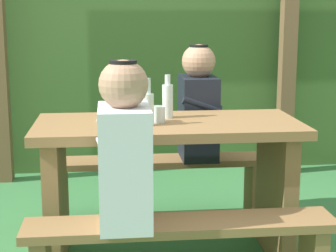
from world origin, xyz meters
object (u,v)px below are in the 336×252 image
Objects in this scene: bench_far at (159,177)px; drinking_glass at (158,114)px; bottle_center at (168,100)px; person_black_coat at (198,106)px; bottle_right at (148,107)px; bottle_left at (136,102)px; picnic_table at (168,168)px; cell_phone at (107,122)px; bench_near at (181,246)px; person_white_shirt at (124,150)px.

drinking_glass is (-0.05, -0.56, 0.51)m from bench_far.
person_black_coat is at bearing 61.28° from bottle_center.
bottle_left is at bearing 105.70° from bottle_right.
picnic_table is 16.38× the size of drinking_glass.
bench_near is at bearing -80.27° from cell_phone.
bottle_right is at bearing -99.99° from bench_far.
bench_far is at bearing 90.00° from bench_near.
cell_phone is at bearing 157.02° from bottle_right.
cell_phone is at bearing -149.63° from bottle_left.
bottle_left is 1.64× the size of cell_phone.
bench_near is 0.79m from cell_phone.
bottle_left is (-0.16, 0.09, 0.35)m from picnic_table.
bottle_left is 0.20m from cell_phone.
bottle_right is 1.02× the size of bottle_center.
person_black_coat is 0.62m from bottle_left.
bench_far is 5.91× the size of bottle_center.
person_black_coat is 5.14× the size of cell_phone.
picnic_table is at bearing -90.00° from bench_far.
bench_near is 0.86m from bottle_left.
bench_far is 1.21m from person_white_shirt.
picnic_table is 0.37m from bottle_center.
bottle_center is (0.06, 0.12, 0.06)m from drinking_glass.
drinking_glass is 0.61× the size of cell_phone.
bench_far is 5.78× the size of bottle_right.
picnic_table is at bearing 90.00° from bench_near.
bench_far is at bearing 90.00° from picnic_table.
cell_phone reaches higher than bench_far.
person_black_coat is 0.79m from cell_phone.
person_white_shirt is 0.48m from bottle_right.
bench_far is 0.72m from bottle_center.
person_white_shirt is 1.19m from person_black_coat.
cell_phone is (-0.21, 0.09, -0.09)m from bottle_right.
person_black_coat is (0.25, 1.09, 0.45)m from bench_near.
person_black_coat is at bearing 60.35° from bottle_right.
person_white_shirt is at bearing 179.23° from bench_near.
bottle_right is (0.05, -0.18, 0.00)m from bottle_left.
bottle_center is at bearing 58.34° from bottle_right.
person_black_coat is at bearing 65.41° from picnic_table.
drinking_glass is (-0.30, -0.56, 0.06)m from person_black_coat.
bench_near is 1.95× the size of person_white_shirt.
person_black_coat is (0.49, 1.09, 0.00)m from person_white_shirt.
cell_phone is (-0.32, 0.55, 0.47)m from bench_near.
drinking_glass reaches higher than bench_far.
bottle_right is (-0.06, -0.07, 0.05)m from drinking_glass.
drinking_glass is at bearing 52.41° from bottle_right.
bench_near is 16.38× the size of drinking_glass.
bottle_right reaches higher than bottle_center.
person_black_coat is 0.51m from bottle_center.
person_black_coat is at bearing 65.55° from person_white_shirt.
person_black_coat is at bearing -0.76° from bench_far.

